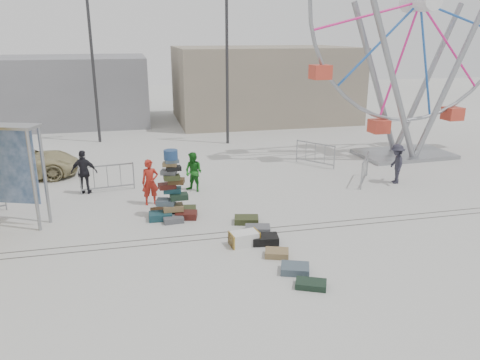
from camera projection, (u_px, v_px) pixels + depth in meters
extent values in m
plane|color=#9E9E99|center=(217.00, 247.00, 13.50)|extent=(90.00, 90.00, 0.00)
cube|color=#47443F|center=(214.00, 239.00, 14.06)|extent=(40.00, 0.04, 0.01)
cube|color=#47443F|center=(212.00, 233.00, 14.43)|extent=(40.00, 0.04, 0.01)
cube|color=gray|center=(263.00, 84.00, 32.84)|extent=(12.00, 8.00, 5.00)
cube|color=gray|center=(72.00, 90.00, 31.97)|extent=(10.00, 8.00, 4.40)
cylinder|color=#2D2D30|center=(227.00, 70.00, 25.02)|extent=(0.16, 0.16, 8.00)
cylinder|color=#2D2D30|center=(93.00, 70.00, 25.36)|extent=(0.16, 0.16, 8.00)
cube|color=#19414B|center=(160.00, 216.00, 15.48)|extent=(0.78, 0.55, 0.25)
cube|color=#4B1814|center=(186.00, 215.00, 15.59)|extent=(0.80, 0.64, 0.23)
cube|color=#462E16|center=(161.00, 211.00, 15.93)|extent=(0.71, 0.52, 0.21)
cube|color=#343C1E|center=(186.00, 210.00, 16.04)|extent=(0.75, 0.58, 0.23)
cube|color=#57595F|center=(173.00, 219.00, 15.27)|extent=(0.67, 0.47, 0.19)
cube|color=black|center=(174.00, 209.00, 16.16)|extent=(0.70, 0.54, 0.21)
cube|color=olive|center=(173.00, 208.00, 15.60)|extent=(0.67, 0.46, 0.21)
cube|color=#465764|center=(166.00, 202.00, 15.54)|extent=(0.70, 0.57, 0.19)
cube|color=black|center=(179.00, 197.00, 15.49)|extent=(0.59, 0.41, 0.19)
cube|color=#19414B|center=(172.00, 190.00, 15.56)|extent=(0.62, 0.46, 0.17)
cube|color=#4B1814|center=(167.00, 186.00, 15.44)|extent=(0.60, 0.45, 0.17)
cube|color=#462E16|center=(176.00, 181.00, 15.39)|extent=(0.59, 0.48, 0.17)
cube|color=#343C1E|center=(172.00, 177.00, 15.23)|extent=(0.53, 0.36, 0.15)
cube|color=#57595F|center=(169.00, 172.00, 15.29)|extent=(0.57, 0.47, 0.15)
cube|color=black|center=(174.00, 168.00, 15.20)|extent=(0.49, 0.34, 0.13)
cube|color=olive|center=(170.00, 164.00, 15.19)|extent=(0.50, 0.38, 0.13)
cube|color=#465764|center=(172.00, 161.00, 15.09)|extent=(0.45, 0.32, 0.11)
cylinder|color=navy|center=(171.00, 155.00, 15.05)|extent=(0.45, 0.45, 0.30)
cube|color=gray|center=(404.00, 154.00, 23.51)|extent=(4.67, 2.93, 0.18)
cylinder|color=gray|center=(395.00, 85.00, 21.31)|extent=(3.18, 0.41, 7.38)
cylinder|color=gray|center=(449.00, 83.00, 22.06)|extent=(3.18, 0.41, 7.38)
cylinder|color=gray|center=(375.00, 82.00, 22.82)|extent=(3.18, 0.41, 7.38)
cylinder|color=gray|center=(427.00, 80.00, 23.57)|extent=(3.18, 0.41, 7.38)
cylinder|color=white|center=(420.00, 1.00, 21.35)|extent=(1.00, 2.04, 0.91)
torus|color=gray|center=(420.00, 1.00, 21.35)|extent=(11.10, 0.66, 11.11)
cube|color=#C03B29|center=(406.00, 129.00, 23.13)|extent=(0.85, 0.85, 0.64)
cylinder|color=gray|center=(39.00, 178.00, 14.50)|extent=(0.11, 0.11, 3.22)
cube|color=navy|center=(5.00, 167.00, 14.53)|extent=(1.93, 0.73, 2.36)
cube|color=silver|center=(244.00, 238.00, 13.62)|extent=(0.90, 0.59, 0.39)
cube|color=#343C1E|center=(246.00, 220.00, 15.23)|extent=(0.88, 0.71, 0.20)
cube|color=#57595F|center=(258.00, 229.00, 14.57)|extent=(0.87, 0.66, 0.17)
cube|color=black|center=(265.00, 239.00, 13.73)|extent=(0.83, 0.64, 0.25)
cube|color=olive|center=(277.00, 253.00, 12.94)|extent=(0.77, 0.67, 0.18)
cube|color=#465764|center=(295.00, 269.00, 12.08)|extent=(0.87, 0.78, 0.19)
cube|color=black|center=(311.00, 284.00, 11.37)|extent=(0.86, 0.72, 0.16)
imported|color=#A32117|center=(150.00, 182.00, 16.66)|extent=(0.64, 0.45, 1.66)
imported|color=#19651A|center=(194.00, 172.00, 18.08)|extent=(0.95, 0.94, 1.54)
imported|color=black|center=(84.00, 172.00, 17.78)|extent=(1.07, 0.62, 1.71)
imported|color=#23222E|center=(396.00, 164.00, 19.07)|extent=(0.86, 1.18, 1.63)
imported|color=tan|center=(19.00, 163.00, 19.76)|extent=(4.94, 2.53, 1.34)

